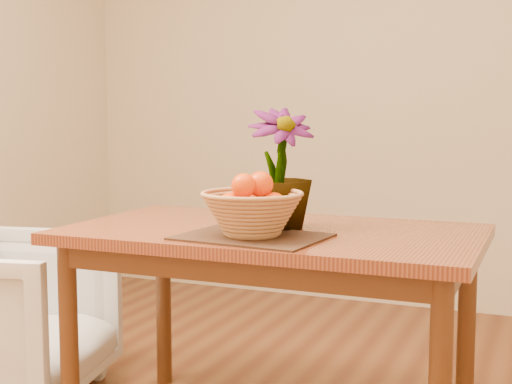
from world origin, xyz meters
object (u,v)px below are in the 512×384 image
at_px(table, 272,254).
at_px(potted_plant, 279,168).
at_px(armchair, 6,310).
at_px(wicker_basket, 252,215).

height_order(table, potted_plant, potted_plant).
bearing_deg(table, potted_plant, 12.63).
distance_m(table, potted_plant, 0.30).
distance_m(potted_plant, armchair, 1.28).
relative_size(table, potted_plant, 3.38).
height_order(table, armchair, table).
height_order(table, wicker_basket, wicker_basket).
bearing_deg(table, wicker_basket, -87.57).
distance_m(wicker_basket, potted_plant, 0.24).
relative_size(potted_plant, armchair, 0.56).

